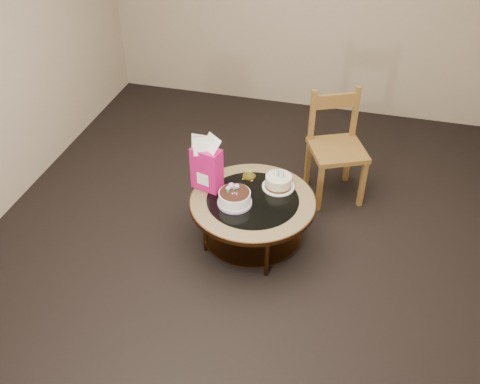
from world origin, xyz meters
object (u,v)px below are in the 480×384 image
(decorated_cake, at_px, (235,198))
(dining_chair, at_px, (336,146))
(cream_cake, at_px, (278,182))
(gift_bag, at_px, (207,164))
(coffee_table, at_px, (253,207))

(decorated_cake, distance_m, dining_chair, 1.18)
(decorated_cake, height_order, dining_chair, dining_chair)
(cream_cake, height_order, gift_bag, gift_bag)
(coffee_table, height_order, cream_cake, cream_cake)
(gift_bag, bearing_deg, cream_cake, 29.89)
(coffee_table, distance_m, cream_cake, 0.30)
(decorated_cake, bearing_deg, coffee_table, 36.13)
(decorated_cake, height_order, gift_bag, gift_bag)
(gift_bag, bearing_deg, coffee_table, 6.63)
(coffee_table, distance_m, dining_chair, 1.04)
(cream_cake, xyz_separation_m, gift_bag, (-0.56, -0.15, 0.18))
(decorated_cake, xyz_separation_m, cream_cake, (0.29, 0.30, 0.00))
(decorated_cake, bearing_deg, dining_chair, 54.45)
(cream_cake, xyz_separation_m, dining_chair, (0.39, 0.66, -0.00))
(coffee_table, bearing_deg, decorated_cake, -143.87)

